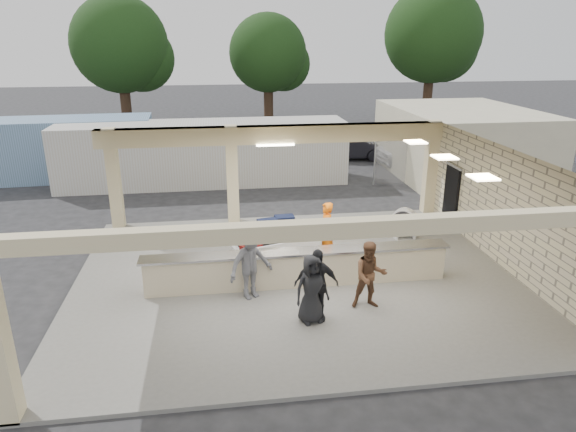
{
  "coord_description": "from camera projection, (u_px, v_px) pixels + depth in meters",
  "views": [
    {
      "loc": [
        -2.0,
        -12.74,
        6.44
      ],
      "look_at": [
        -0.06,
        1.0,
        1.53
      ],
      "focal_mm": 32.0,
      "sensor_mm": 36.0,
      "label": 1
    }
  ],
  "objects": [
    {
      "name": "car_dark",
      "position": [
        350.0,
        146.0,
        27.94
      ],
      "size": [
        4.31,
        1.95,
        1.39
      ],
      "primitive_type": "imported",
      "rotation": [
        0.0,
        0.0,
        1.45
      ],
      "color": "black",
      "rests_on": "ground"
    },
    {
      "name": "luggage_cart",
      "position": [
        273.0,
        239.0,
        14.87
      ],
      "size": [
        2.68,
        2.07,
        1.38
      ],
      "rotation": [
        0.0,
        0.0,
        0.28
      ],
      "color": "white",
      "rests_on": "pavilion"
    },
    {
      "name": "car_white_b",
      "position": [
        483.0,
        144.0,
        28.1
      ],
      "size": [
        5.22,
        2.56,
        1.58
      ],
      "primitive_type": "imported",
      "rotation": [
        0.0,
        0.0,
        1.43
      ],
      "color": "silver",
      "rests_on": "ground"
    },
    {
      "name": "tree_left",
      "position": [
        125.0,
        48.0,
        33.98
      ],
      "size": [
        6.6,
        6.3,
        9.0
      ],
      "color": "#382619",
      "rests_on": "ground"
    },
    {
      "name": "container_white",
      "position": [
        204.0,
        153.0,
        23.18
      ],
      "size": [
        12.83,
        2.63,
        2.78
      ],
      "primitive_type": "cube",
      "rotation": [
        0.0,
        0.0,
        0.01
      ],
      "color": "silver",
      "rests_on": "ground"
    },
    {
      "name": "tree_right",
      "position": [
        436.0,
        38.0,
        37.61
      ],
      "size": [
        7.2,
        7.0,
        10.0
      ],
      "color": "#382619",
      "rests_on": "ground"
    },
    {
      "name": "baggage_counter",
      "position": [
        298.0,
        268.0,
        13.65
      ],
      "size": [
        8.2,
        0.58,
        0.98
      ],
      "color": "beige",
      "rests_on": "pavilion"
    },
    {
      "name": "passenger_a",
      "position": [
        370.0,
        275.0,
        12.39
      ],
      "size": [
        0.85,
        0.42,
        1.71
      ],
      "primitive_type": "imported",
      "rotation": [
        0.0,
        0.0,
        -0.07
      ],
      "color": "brown",
      "rests_on": "pavilion"
    },
    {
      "name": "fence",
      "position": [
        499.0,
        158.0,
        23.81
      ],
      "size": [
        12.06,
        0.06,
        2.03
      ],
      "color": "gray",
      "rests_on": "ground"
    },
    {
      "name": "container_blue",
      "position": [
        33.0,
        150.0,
        23.77
      ],
      "size": [
        10.92,
        3.19,
        2.81
      ],
      "primitive_type": "cube",
      "rotation": [
        0.0,
        0.0,
        0.06
      ],
      "color": "#7D9DC9",
      "rests_on": "ground"
    },
    {
      "name": "passenger_c",
      "position": [
        251.0,
        263.0,
        12.81
      ],
      "size": [
        1.29,
        0.98,
        1.91
      ],
      "primitive_type": "imported",
      "rotation": [
        0.0,
        0.0,
        0.51
      ],
      "color": "#545459",
      "rests_on": "pavilion"
    },
    {
      "name": "passenger_b",
      "position": [
        316.0,
        284.0,
        11.87
      ],
      "size": [
        1.06,
        0.47,
        1.77
      ],
      "primitive_type": "imported",
      "rotation": [
        0.0,
        0.0,
        -0.09
      ],
      "color": "black",
      "rests_on": "pavilion"
    },
    {
      "name": "ground",
      "position": [
        295.0,
        279.0,
        14.31
      ],
      "size": [
        120.0,
        120.0,
        0.0
      ],
      "primitive_type": "plane",
      "color": "#252527",
      "rests_on": "ground"
    },
    {
      "name": "pavilion",
      "position": [
        299.0,
        225.0,
        14.51
      ],
      "size": [
        12.01,
        10.0,
        3.55
      ],
      "color": "slate",
      "rests_on": "ground"
    },
    {
      "name": "car_white_a",
      "position": [
        424.0,
        153.0,
        26.51
      ],
      "size": [
        4.83,
        2.54,
        1.34
      ],
      "primitive_type": "imported",
      "rotation": [
        0.0,
        0.0,
        1.64
      ],
      "color": "silver",
      "rests_on": "ground"
    },
    {
      "name": "adjacent_building",
      "position": [
        460.0,
        143.0,
        24.36
      ],
      "size": [
        6.0,
        8.0,
        3.2
      ],
      "primitive_type": "cube",
      "color": "beige",
      "rests_on": "ground"
    },
    {
      "name": "baggage_handler",
      "position": [
        326.0,
        231.0,
        15.08
      ],
      "size": [
        0.35,
        0.64,
        1.77
      ],
      "primitive_type": "imported",
      "rotation": [
        0.0,
        0.0,
        4.71
      ],
      "color": "orange",
      "rests_on": "pavilion"
    },
    {
      "name": "drum_fan",
      "position": [
        404.0,
        222.0,
        16.84
      ],
      "size": [
        0.91,
        0.75,
        1.0
      ],
      "rotation": [
        0.0,
        0.0,
        -0.6
      ],
      "color": "white",
      "rests_on": "pavilion"
    },
    {
      "name": "passenger_d",
      "position": [
        312.0,
        289.0,
        11.77
      ],
      "size": [
        0.87,
        0.52,
        1.67
      ],
      "primitive_type": "imported",
      "rotation": [
        0.0,
        0.0,
        0.24
      ],
      "color": "black",
      "rests_on": "pavilion"
    },
    {
      "name": "tree_mid",
      "position": [
        272.0,
        56.0,
        37.38
      ],
      "size": [
        6.0,
        5.6,
        8.0
      ],
      "color": "#382619",
      "rests_on": "ground"
    }
  ]
}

